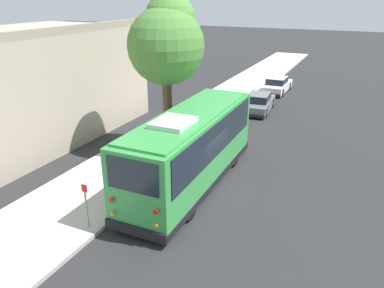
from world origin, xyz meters
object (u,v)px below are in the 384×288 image
(sign_post_far, at_px, (119,185))
(shuttle_bus, at_px, (191,146))
(fire_hydrant, at_px, (205,126))
(parked_sedan_gray, at_px, (259,103))
(parked_sedan_white, at_px, (277,85))
(street_tree, at_px, (167,41))
(sign_post_near, at_px, (86,206))

(sign_post_far, bearing_deg, shuttle_bus, -33.51)
(fire_hydrant, bearing_deg, parked_sedan_gray, -14.36)
(parked_sedan_white, height_order, street_tree, street_tree)
(shuttle_bus, height_order, street_tree, street_tree)
(street_tree, bearing_deg, shuttle_bus, -138.13)
(street_tree, bearing_deg, fire_hydrant, -14.87)
(shuttle_bus, height_order, sign_post_near, shuttle_bus)
(shuttle_bus, distance_m, sign_post_near, 5.01)
(street_tree, bearing_deg, parked_sedan_gray, -14.53)
(street_tree, xyz_separation_m, sign_post_near, (-7.61, -0.89, -4.60))
(shuttle_bus, bearing_deg, sign_post_near, 158.09)
(fire_hydrant, bearing_deg, sign_post_far, -179.26)
(shuttle_bus, height_order, parked_sedan_gray, shuttle_bus)
(parked_sedan_gray, height_order, sign_post_far, sign_post_far)
(shuttle_bus, bearing_deg, fire_hydrant, 17.25)
(street_tree, distance_m, fire_hydrant, 5.90)
(parked_sedan_gray, xyz_separation_m, parked_sedan_white, (5.96, 0.09, 0.00))
(parked_sedan_white, bearing_deg, fire_hydrant, 174.08)
(sign_post_near, bearing_deg, parked_sedan_gray, -4.91)
(street_tree, xyz_separation_m, fire_hydrant, (2.94, -0.78, -5.05))
(parked_sedan_gray, relative_size, sign_post_far, 3.07)
(parked_sedan_white, height_order, fire_hydrant, parked_sedan_white)
(shuttle_bus, relative_size, fire_hydrant, 11.21)
(sign_post_far, bearing_deg, fire_hydrant, 0.74)
(sign_post_near, distance_m, sign_post_far, 1.89)
(shuttle_bus, relative_size, sign_post_near, 5.47)
(street_tree, distance_m, sign_post_near, 8.94)
(fire_hydrant, bearing_deg, shuttle_bus, -162.19)
(street_tree, relative_size, fire_hydrant, 9.45)
(parked_sedan_white, distance_m, street_tree, 15.87)
(parked_sedan_white, xyz_separation_m, sign_post_far, (-20.61, 1.33, 0.30))
(parked_sedan_gray, xyz_separation_m, fire_hydrant, (-5.99, 1.53, -0.03))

